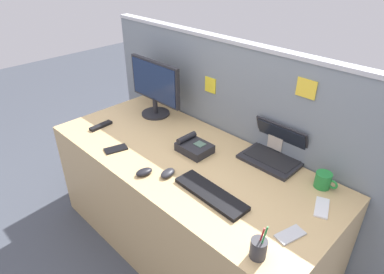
% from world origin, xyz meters
% --- Properties ---
extents(ground_plane, '(10.00, 10.00, 0.00)m').
position_xyz_m(ground_plane, '(0.00, 0.00, 0.00)').
color(ground_plane, '#424751').
extents(desk, '(1.89, 0.82, 0.75)m').
position_xyz_m(desk, '(0.00, 0.00, 0.37)').
color(desk, tan).
rests_on(desk, ground_plane).
extents(cubicle_divider, '(2.39, 0.07, 1.38)m').
position_xyz_m(cubicle_divider, '(0.00, 0.45, 0.69)').
color(cubicle_divider, gray).
rests_on(cubicle_divider, ground_plane).
extents(desktop_monitor, '(0.50, 0.21, 0.42)m').
position_xyz_m(desktop_monitor, '(-0.58, 0.25, 0.98)').
color(desktop_monitor, '#232328').
rests_on(desktop_monitor, desk).
extents(laptop, '(0.34, 0.26, 0.22)m').
position_xyz_m(laptop, '(0.39, 0.37, 0.80)').
color(laptop, '#232328').
rests_on(laptop, desk).
extents(desk_phone, '(0.20, 0.16, 0.09)m').
position_xyz_m(desk_phone, '(-0.01, 0.08, 0.78)').
color(desk_phone, '#232328').
rests_on(desk_phone, desk).
extents(keyboard_main, '(0.43, 0.14, 0.02)m').
position_xyz_m(keyboard_main, '(0.35, -0.16, 0.76)').
color(keyboard_main, black).
rests_on(keyboard_main, desk).
extents(computer_mouse_right_hand, '(0.07, 0.11, 0.03)m').
position_xyz_m(computer_mouse_right_hand, '(-0.04, -0.29, 0.76)').
color(computer_mouse_right_hand, black).
rests_on(computer_mouse_right_hand, desk).
extents(computer_mouse_left_hand, '(0.08, 0.11, 0.03)m').
position_xyz_m(computer_mouse_left_hand, '(0.06, -0.20, 0.76)').
color(computer_mouse_left_hand, '#232328').
rests_on(computer_mouse_left_hand, desk).
extents(pen_cup, '(0.07, 0.07, 0.18)m').
position_xyz_m(pen_cup, '(0.75, -0.31, 0.80)').
color(pen_cup, '#333338').
rests_on(pen_cup, desk).
extents(cell_phone_silver_slab, '(0.10, 0.15, 0.01)m').
position_xyz_m(cell_phone_silver_slab, '(0.79, -0.11, 0.75)').
color(cell_phone_silver_slab, '#B7BAC1').
rests_on(cell_phone_silver_slab, desk).
extents(cell_phone_white_slab, '(0.12, 0.16, 0.01)m').
position_xyz_m(cell_phone_white_slab, '(0.80, 0.16, 0.75)').
color(cell_phone_white_slab, silver).
rests_on(cell_phone_white_slab, desk).
extents(cell_phone_black_slab, '(0.11, 0.16, 0.01)m').
position_xyz_m(cell_phone_black_slab, '(-0.37, -0.26, 0.75)').
color(cell_phone_black_slab, black).
rests_on(cell_phone_black_slab, desk).
extents(tv_remote, '(0.06, 0.17, 0.02)m').
position_xyz_m(tv_remote, '(-0.70, -0.16, 0.76)').
color(tv_remote, black).
rests_on(tv_remote, desk).
extents(coffee_mug, '(0.12, 0.09, 0.09)m').
position_xyz_m(coffee_mug, '(0.72, 0.32, 0.79)').
color(coffee_mug, '#238438').
rests_on(coffee_mug, desk).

